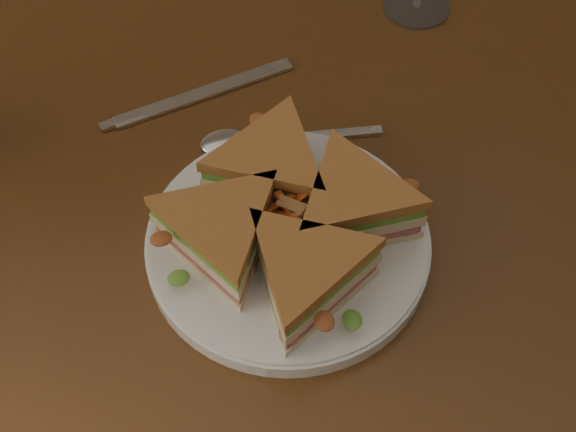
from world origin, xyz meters
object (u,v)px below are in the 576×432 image
at_px(table, 224,271).
at_px(spoon, 247,141).
at_px(knife, 192,98).
at_px(plate, 288,244).
at_px(sandwich_wedges, 288,219).

height_order(table, spoon, spoon).
relative_size(spoon, knife, 0.86).
xyz_separation_m(plate, sandwich_wedges, (-0.00, -0.00, 0.04)).
relative_size(plate, spoon, 1.40).
bearing_deg(table, plate, -44.52).
bearing_deg(plate, sandwich_wedges, -135.00).
height_order(table, plate, plate).
bearing_deg(sandwich_wedges, spoon, 93.35).
xyz_separation_m(plate, knife, (-0.05, 0.21, -0.01)).
height_order(spoon, knife, spoon).
distance_m(table, sandwich_wedges, 0.16).
distance_m(table, spoon, 0.14).
xyz_separation_m(sandwich_wedges, spoon, (-0.01, 0.13, -0.04)).
bearing_deg(table, knife, 88.28).
bearing_deg(table, spoon, 59.69).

